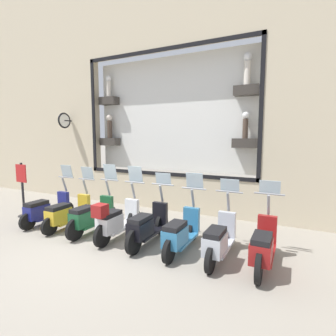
{
  "coord_description": "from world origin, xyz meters",
  "views": [
    {
      "loc": [
        -4.32,
        -3.93,
        2.46
      ],
      "look_at": [
        2.08,
        -0.78,
        1.61
      ],
      "focal_mm": 28.0,
      "sensor_mm": 36.0,
      "label": 1
    }
  ],
  "objects_px": {
    "scooter_black_3": "(147,226)",
    "scooter_green_5": "(91,216)",
    "scooter_yellow_6": "(67,213)",
    "shop_sign_post": "(22,188)",
    "scooter_teal_2": "(180,233)",
    "scooter_navy_7": "(45,209)",
    "scooter_red_0": "(263,246)",
    "scooter_white_4": "(116,220)",
    "scooter_silver_1": "(219,240)"
  },
  "relations": [
    {
      "from": "scooter_red_0",
      "to": "scooter_black_3",
      "type": "relative_size",
      "value": 1.0
    },
    {
      "from": "scooter_navy_7",
      "to": "scooter_yellow_6",
      "type": "bearing_deg",
      "value": -90.03
    },
    {
      "from": "scooter_silver_1",
      "to": "scooter_red_0",
      "type": "bearing_deg",
      "value": -89.59
    },
    {
      "from": "scooter_silver_1",
      "to": "shop_sign_post",
      "type": "relative_size",
      "value": 1.07
    },
    {
      "from": "scooter_black_3",
      "to": "scooter_yellow_6",
      "type": "height_order",
      "value": "scooter_yellow_6"
    },
    {
      "from": "scooter_white_4",
      "to": "scooter_navy_7",
      "type": "bearing_deg",
      "value": 88.84
    },
    {
      "from": "scooter_silver_1",
      "to": "scooter_green_5",
      "type": "height_order",
      "value": "scooter_green_5"
    },
    {
      "from": "scooter_green_5",
      "to": "scooter_black_3",
      "type": "bearing_deg",
      "value": -90.1
    },
    {
      "from": "scooter_red_0",
      "to": "scooter_silver_1",
      "type": "distance_m",
      "value": 0.84
    },
    {
      "from": "scooter_white_4",
      "to": "scooter_green_5",
      "type": "xyz_separation_m",
      "value": [
        0.06,
        0.84,
        -0.04
      ]
    },
    {
      "from": "scooter_white_4",
      "to": "scooter_black_3",
      "type": "bearing_deg",
      "value": -86.11
    },
    {
      "from": "scooter_black_3",
      "to": "shop_sign_post",
      "type": "distance_m",
      "value": 4.6
    },
    {
      "from": "scooter_yellow_6",
      "to": "scooter_teal_2",
      "type": "bearing_deg",
      "value": -89.94
    },
    {
      "from": "scooter_silver_1",
      "to": "scooter_black_3",
      "type": "distance_m",
      "value": 1.67
    },
    {
      "from": "scooter_silver_1",
      "to": "scooter_green_5",
      "type": "bearing_deg",
      "value": 89.85
    },
    {
      "from": "scooter_white_4",
      "to": "shop_sign_post",
      "type": "bearing_deg",
      "value": 86.3
    },
    {
      "from": "scooter_red_0",
      "to": "scooter_silver_1",
      "type": "bearing_deg",
      "value": 90.41
    },
    {
      "from": "scooter_black_3",
      "to": "scooter_white_4",
      "type": "xyz_separation_m",
      "value": [
        -0.06,
        0.84,
        0.04
      ]
    },
    {
      "from": "scooter_silver_1",
      "to": "scooter_navy_7",
      "type": "xyz_separation_m",
      "value": [
        -0.0,
        5.01,
        -0.01
      ]
    },
    {
      "from": "scooter_black_3",
      "to": "scooter_green_5",
      "type": "relative_size",
      "value": 1.0
    },
    {
      "from": "scooter_black_3",
      "to": "scooter_navy_7",
      "type": "bearing_deg",
      "value": 90.11
    },
    {
      "from": "scooter_green_5",
      "to": "scooter_navy_7",
      "type": "distance_m",
      "value": 1.67
    },
    {
      "from": "scooter_red_0",
      "to": "shop_sign_post",
      "type": "height_order",
      "value": "shop_sign_post"
    },
    {
      "from": "scooter_green_5",
      "to": "scooter_navy_7",
      "type": "bearing_deg",
      "value": 90.32
    },
    {
      "from": "scooter_black_3",
      "to": "scooter_navy_7",
      "type": "xyz_separation_m",
      "value": [
        -0.01,
        3.34,
        -0.03
      ]
    },
    {
      "from": "shop_sign_post",
      "to": "scooter_teal_2",
      "type": "bearing_deg",
      "value": -91.99
    },
    {
      "from": "scooter_teal_2",
      "to": "scooter_yellow_6",
      "type": "bearing_deg",
      "value": 90.06
    },
    {
      "from": "scooter_green_5",
      "to": "scooter_yellow_6",
      "type": "relative_size",
      "value": 1.01
    },
    {
      "from": "scooter_black_3",
      "to": "scooter_yellow_6",
      "type": "distance_m",
      "value": 2.51
    },
    {
      "from": "scooter_black_3",
      "to": "scooter_green_5",
      "type": "bearing_deg",
      "value": 89.9
    },
    {
      "from": "scooter_teal_2",
      "to": "scooter_green_5",
      "type": "xyz_separation_m",
      "value": [
        0.01,
        2.51,
        0.02
      ]
    },
    {
      "from": "scooter_green_5",
      "to": "scooter_teal_2",
      "type": "bearing_deg",
      "value": -90.14
    },
    {
      "from": "scooter_red_0",
      "to": "scooter_green_5",
      "type": "height_order",
      "value": "scooter_green_5"
    },
    {
      "from": "scooter_green_5",
      "to": "scooter_yellow_6",
      "type": "distance_m",
      "value": 0.84
    },
    {
      "from": "scooter_black_3",
      "to": "scooter_yellow_6",
      "type": "bearing_deg",
      "value": 90.15
    },
    {
      "from": "scooter_yellow_6",
      "to": "scooter_navy_7",
      "type": "height_order",
      "value": "scooter_navy_7"
    },
    {
      "from": "scooter_red_0",
      "to": "shop_sign_post",
      "type": "xyz_separation_m",
      "value": [
        0.18,
        7.08,
        0.46
      ]
    },
    {
      "from": "scooter_silver_1",
      "to": "scooter_yellow_6",
      "type": "relative_size",
      "value": 1.0
    },
    {
      "from": "scooter_teal_2",
      "to": "shop_sign_post",
      "type": "distance_m",
      "value": 5.44
    },
    {
      "from": "scooter_red_0",
      "to": "scooter_yellow_6",
      "type": "height_order",
      "value": "scooter_yellow_6"
    },
    {
      "from": "scooter_teal_2",
      "to": "scooter_yellow_6",
      "type": "distance_m",
      "value": 3.34
    },
    {
      "from": "scooter_yellow_6",
      "to": "scooter_navy_7",
      "type": "bearing_deg",
      "value": 89.97
    },
    {
      "from": "scooter_navy_7",
      "to": "scooter_silver_1",
      "type": "bearing_deg",
      "value": -89.99
    },
    {
      "from": "scooter_black_3",
      "to": "scooter_white_4",
      "type": "distance_m",
      "value": 0.84
    },
    {
      "from": "scooter_red_0",
      "to": "scooter_teal_2",
      "type": "xyz_separation_m",
      "value": [
        -0.0,
        1.67,
        -0.02
      ]
    },
    {
      "from": "scooter_white_4",
      "to": "shop_sign_post",
      "type": "relative_size",
      "value": 1.08
    },
    {
      "from": "scooter_yellow_6",
      "to": "shop_sign_post",
      "type": "xyz_separation_m",
      "value": [
        0.19,
        2.07,
        0.49
      ]
    },
    {
      "from": "scooter_red_0",
      "to": "scooter_white_4",
      "type": "bearing_deg",
      "value": 90.98
    },
    {
      "from": "scooter_black_3",
      "to": "scooter_white_4",
      "type": "relative_size",
      "value": 1.0
    },
    {
      "from": "scooter_yellow_6",
      "to": "shop_sign_post",
      "type": "bearing_deg",
      "value": 84.71
    }
  ]
}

